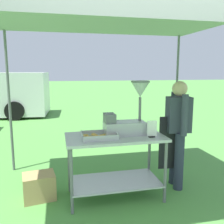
# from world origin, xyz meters

# --- Properties ---
(ground_plane) EXTENTS (70.00, 70.00, 0.00)m
(ground_plane) POSITION_xyz_m (0.00, 6.00, 0.00)
(ground_plane) COLOR #519342
(stall_canopy) EXTENTS (3.31, 2.52, 2.47)m
(stall_canopy) POSITION_xyz_m (0.04, 1.01, 2.39)
(stall_canopy) COLOR slate
(stall_canopy) RESTS_ON ground
(donut_cart) EXTENTS (1.33, 0.69, 0.88)m
(donut_cart) POSITION_xyz_m (0.04, 0.92, 0.64)
(donut_cart) COLOR #B7B7BC
(donut_cart) RESTS_ON ground
(donut_tray) EXTENTS (0.46, 0.33, 0.07)m
(donut_tray) POSITION_xyz_m (-0.19, 0.86, 0.90)
(donut_tray) COLOR #B7B7BC
(donut_tray) RESTS_ON donut_cart
(donut_fryer) EXTENTS (0.63, 0.28, 0.74)m
(donut_fryer) POSITION_xyz_m (0.24, 0.97, 1.14)
(donut_fryer) COLOR #B7B7BC
(donut_fryer) RESTS_ON donut_cart
(menu_sign) EXTENTS (0.13, 0.05, 0.22)m
(menu_sign) POSITION_xyz_m (0.50, 0.75, 0.98)
(menu_sign) COLOR black
(menu_sign) RESTS_ON donut_cart
(vendor) EXTENTS (0.46, 0.54, 1.61)m
(vendor) POSITION_xyz_m (1.02, 1.03, 0.90)
(vendor) COLOR #2D3347
(vendor) RESTS_ON ground
(supply_crate) EXTENTS (0.47, 0.39, 0.35)m
(supply_crate) POSITION_xyz_m (-0.99, 1.09, 0.18)
(supply_crate) COLOR tan
(supply_crate) RESTS_ON ground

